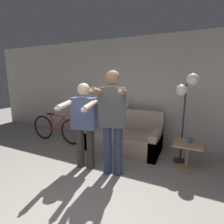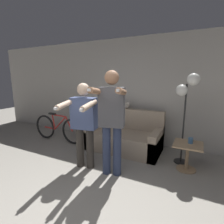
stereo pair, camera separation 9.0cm
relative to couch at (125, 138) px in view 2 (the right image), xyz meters
name	(u,v)px [view 2 (the right image)]	position (x,y,z in m)	size (l,w,h in m)	color
wall_back	(144,92)	(0.24, 0.60, 1.02)	(10.00, 0.05, 2.60)	#B7B2A8
couch	(125,138)	(0.00, 0.00, 0.00)	(1.64, 0.86, 0.90)	tan
person_left	(84,120)	(-0.34, -1.11, 0.62)	(0.60, 0.74, 1.56)	#38332D
person_right	(112,117)	(0.21, -1.11, 0.74)	(0.59, 0.75, 1.76)	#2D3856
cat	(123,105)	(-0.19, 0.31, 0.71)	(0.50, 0.12, 0.19)	#B7AD9E
floor_lamp	(187,92)	(1.25, -0.10, 1.10)	(0.40, 0.26, 1.73)	black
side_table	(188,151)	(1.36, -0.36, 0.08)	(0.49, 0.49, 0.50)	#A38460
cup	(191,140)	(1.39, -0.32, 0.27)	(0.08, 0.08, 0.10)	#3D6693
bicycle	(58,128)	(-1.76, -0.30, 0.06)	(1.59, 0.07, 0.74)	black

